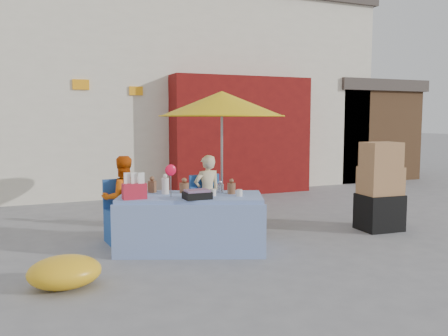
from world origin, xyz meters
name	(u,v)px	position (x,y,z in m)	size (l,w,h in m)	color
ground	(225,252)	(0.00, 0.00, 0.00)	(80.00, 80.00, 0.00)	slate
backdrop	(133,65)	(0.52, 7.52, 3.10)	(14.00, 8.00, 7.80)	silver
market_table	(190,222)	(-0.37, 0.26, 0.36)	(2.04, 1.50, 1.12)	#7C92C6
chair_left	(125,224)	(-1.07, 0.97, 0.26)	(0.52, 0.51, 0.85)	#224E9C
chair_right	(210,216)	(0.18, 0.97, 0.26)	(0.52, 0.51, 0.85)	#224E9C
vendor_orange	(123,198)	(-1.07, 1.10, 0.59)	(0.57, 0.44, 1.17)	#DF570B
vendor_beige	(207,194)	(0.18, 1.10, 0.57)	(0.42, 0.27, 1.15)	beige
umbrella	(222,104)	(0.48, 1.25, 1.89)	(1.90, 1.90, 2.09)	gray
box_stack	(380,190)	(2.61, 0.18, 0.61)	(0.63, 0.53, 1.33)	black
tarp_bundle	(65,272)	(-1.97, -0.55, 0.16)	(0.72, 0.58, 0.32)	gold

